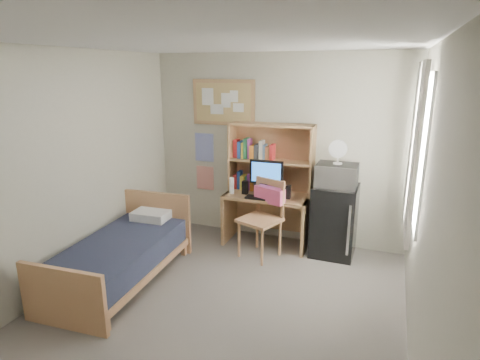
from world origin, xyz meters
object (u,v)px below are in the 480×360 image
at_px(desk_chair, 260,219).
at_px(desk_fan, 338,153).
at_px(bulletin_board, 223,102).
at_px(bed, 120,262).
at_px(speaker_left, 245,187).
at_px(speaker_right, 288,192).
at_px(monitor, 266,179).
at_px(mini_fridge, 334,220).
at_px(microwave, 337,175).
at_px(desk, 267,219).

height_order(desk_chair, desk_fan, desk_fan).
height_order(bulletin_board, bed, bulletin_board).
bearing_deg(bulletin_board, desk_chair, -41.52).
bearing_deg(desk_fan, bulletin_board, 170.27).
height_order(speaker_left, speaker_right, speaker_left).
height_order(bulletin_board, monitor, bulletin_board).
relative_size(bulletin_board, desk_chair, 0.92).
distance_m(monitor, speaker_left, 0.34).
xyz_separation_m(mini_fridge, monitor, (-0.91, -0.07, 0.49)).
height_order(desk_chair, speaker_right, desk_chair).
distance_m(microwave, desk_fan, 0.28).
bearing_deg(monitor, bed, -130.04).
height_order(mini_fridge, speaker_right, mini_fridge).
bearing_deg(bulletin_board, speaker_left, -37.64).
xyz_separation_m(mini_fridge, speaker_right, (-0.61, -0.07, 0.34)).
height_order(bulletin_board, speaker_right, bulletin_board).
bearing_deg(desk_fan, mini_fridge, 90.00).
xyz_separation_m(desk_chair, speaker_left, (-0.33, 0.34, 0.30)).
bearing_deg(bed, mini_fridge, 33.11).
bearing_deg(desk, mini_fridge, -0.06).
bearing_deg(desk_chair, microwave, 44.33).
bearing_deg(monitor, desk_chair, -85.99).
distance_m(desk_chair, microwave, 1.12).
relative_size(speaker_right, microwave, 0.36).
height_order(bed, speaker_left, speaker_left).
bearing_deg(microwave, desk, 179.90).
relative_size(desk_chair, speaker_right, 5.66).
bearing_deg(mini_fridge, bed, -142.96).
distance_m(monitor, microwave, 0.92).
relative_size(bulletin_board, speaker_left, 5.16).
xyz_separation_m(speaker_left, desk_fan, (1.21, 0.06, 0.56)).
distance_m(bulletin_board, speaker_right, 1.58).
bearing_deg(bed, desk_chair, 39.30).
distance_m(desk, mini_fridge, 0.92).
height_order(desk, desk_chair, desk_chair).
relative_size(bed, desk_fan, 6.46).
relative_size(speaker_left, microwave, 0.36).
xyz_separation_m(bed, speaker_right, (1.56, 1.55, 0.56)).
xyz_separation_m(bulletin_board, speaker_left, (0.46, -0.36, -1.11)).
height_order(bulletin_board, desk_chair, bulletin_board).
xyz_separation_m(desk_chair, monitor, (-0.03, 0.35, 0.45)).
bearing_deg(desk_fan, desk, 179.90).
xyz_separation_m(desk_chair, mini_fridge, (0.88, 0.42, -0.04)).
bearing_deg(speaker_right, microwave, 3.65).
height_order(mini_fridge, monitor, monitor).
height_order(desk_chair, mini_fridge, desk_chair).
distance_m(desk_chair, mini_fridge, 0.98).
distance_m(bed, microwave, 2.82).
height_order(desk, speaker_right, speaker_right).
xyz_separation_m(desk, bed, (-1.26, -1.60, -0.11)).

